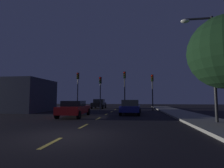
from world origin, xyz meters
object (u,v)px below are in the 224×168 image
Objects in this scene: traffic_signal_center_right at (125,83)px; car_oncoming_far at (99,104)px; traffic_signal_center_left at (100,87)px; traffic_signal_far_right at (152,85)px; traffic_signal_far_left at (78,84)px; car_stopped_ahead at (131,107)px; car_adjacent_lane at (74,108)px; street_lamp_right at (208,58)px.

car_oncoming_far is at bearing 132.34° from traffic_signal_center_right.
traffic_signal_far_right reaches higher than traffic_signal_center_left.
traffic_signal_center_left is 1.14× the size of car_oncoming_far.
car_stopped_ahead is (7.45, -5.25, -2.89)m from traffic_signal_far_left.
traffic_signal_center_right is 9.68m from car_adjacent_lane.
car_stopped_ahead is 0.63× the size of street_lamp_right.
traffic_signal_center_right is 1.10× the size of traffic_signal_far_right.
car_adjacent_lane is (2.66, -8.38, -2.91)m from traffic_signal_far_left.
traffic_signal_far_left is at bearing 179.98° from traffic_signal_center_left.
car_stopped_ahead is (-2.70, -5.24, -2.59)m from traffic_signal_far_right.
traffic_signal_far_right is at bearing -0.02° from traffic_signal_center_right.
traffic_signal_far_left is 10.15m from traffic_signal_far_right.
traffic_signal_far_right is at bearing -31.53° from car_oncoming_far.
street_lamp_right is (5.96, -11.54, 0.48)m from traffic_signal_center_right.
traffic_signal_far_right is at bearing 0.00° from traffic_signal_center_left.
traffic_signal_center_left is at bearing 86.25° from car_adjacent_lane.
car_adjacent_lane is at bearing -114.77° from traffic_signal_center_right.
car_oncoming_far is at bearing 118.20° from car_stopped_ahead.
street_lamp_right is at bearing -62.68° from traffic_signal_center_right.
traffic_signal_center_right reaches higher than car_adjacent_lane.
street_lamp_right is at bearing -51.20° from traffic_signal_center_left.
traffic_signal_center_right reaches higher than car_oncoming_far.
traffic_signal_far_right is at bearing 48.21° from car_adjacent_lane.
street_lamp_right is (9.83, -3.16, 3.39)m from car_adjacent_lane.
car_stopped_ahead is at bearing -117.22° from traffic_signal_far_right.
traffic_signal_center_right is (3.32, 0.00, 0.43)m from traffic_signal_center_left.
street_lamp_right is (2.34, -11.54, 0.78)m from traffic_signal_far_right.
traffic_signal_far_left is at bearing 179.99° from traffic_signal_far_right.
traffic_signal_far_left is 6.53m from traffic_signal_center_right.
traffic_signal_center_right is at bearing 65.23° from car_adjacent_lane.
traffic_signal_far_left is 17.01m from street_lamp_right.
car_adjacent_lane is at bearing -131.79° from traffic_signal_far_right.
traffic_signal_center_right is 3.63m from traffic_signal_far_right.
car_stopped_ahead is at bearing -35.15° from traffic_signal_far_left.
car_oncoming_far reaches higher than car_adjacent_lane.
traffic_signal_far_right reaches higher than car_oncoming_far.
traffic_signal_center_right reaches higher than traffic_signal_far_right.
traffic_signal_far_left reaches higher than traffic_signal_center_left.
traffic_signal_far_right is (6.94, 0.00, 0.12)m from traffic_signal_center_left.
traffic_signal_far_left is 1.30× the size of car_oncoming_far.
traffic_signal_center_right reaches higher than traffic_signal_far_left.
traffic_signal_far_left is 1.10× the size of traffic_signal_far_right.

